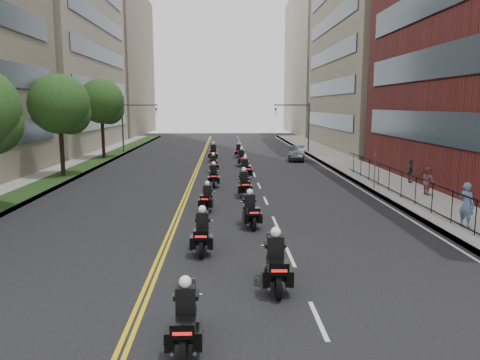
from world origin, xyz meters
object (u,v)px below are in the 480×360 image
object	(u,v)px
motorcycle_3	(250,212)
motorcycle_9	(242,159)
motorcycle_6	(214,177)
motorcycle_11	(238,152)
motorcycle_7	(245,170)
motorcycle_8	(213,165)
motorcycle_5	(244,185)
pedestrian_a	(467,205)
motorcycle_1	(276,265)
parked_sedan	(297,153)
pedestrian_c	(410,171)
pedestrian_b	(428,181)
motorcycle_2	(202,234)
motorcycle_4	(207,199)
motorcycle_0	(185,321)
motorcycle_10	(213,154)

from	to	relation	value
motorcycle_3	motorcycle_9	bearing A→B (deg)	81.45
motorcycle_6	motorcycle_11	bearing A→B (deg)	81.77
motorcycle_7	motorcycle_8	distance (m)	4.17
motorcycle_9	motorcycle_5	bearing A→B (deg)	-96.54
motorcycle_8	pedestrian_a	xyz separation A→B (m)	(11.31, -18.09, 0.50)
motorcycle_1	parked_sedan	distance (m)	32.86
parked_sedan	pedestrian_c	world-z (taller)	pedestrian_c
motorcycle_9	pedestrian_c	bearing A→B (deg)	-47.39
motorcycle_3	pedestrian_b	size ratio (longest dim) A/B	1.39
motorcycle_2	motorcycle_9	bearing A→B (deg)	84.90
motorcycle_2	motorcycle_4	xyz separation A→B (m)	(-0.07, 6.94, -0.08)
motorcycle_2	pedestrian_a	bearing A→B (deg)	13.73
motorcycle_7	motorcycle_2	bearing A→B (deg)	-105.79
motorcycle_0	motorcycle_3	bearing A→B (deg)	78.56
motorcycle_2	motorcycle_10	distance (m)	28.43
motorcycle_7	motorcycle_9	xyz separation A→B (m)	(-0.01, 7.10, -0.01)
pedestrian_c	motorcycle_4	bearing A→B (deg)	146.81
motorcycle_2	motorcycle_8	size ratio (longest dim) A/B	1.09
motorcycle_6	pedestrian_c	xyz separation A→B (m)	(13.36, 0.22, 0.28)
motorcycle_5	pedestrian_b	distance (m)	10.87
motorcycle_0	motorcycle_4	xyz separation A→B (m)	(-0.00, 13.89, -0.05)
motorcycle_6	motorcycle_11	xyz separation A→B (m)	(2.19, 17.33, -0.03)
motorcycle_7	parked_sedan	xyz separation A→B (m)	(5.59, 11.46, 0.03)
motorcycle_4	parked_sedan	world-z (taller)	motorcycle_4
motorcycle_4	motorcycle_2	bearing A→B (deg)	-82.42
motorcycle_9	pedestrian_b	distance (m)	17.80
motorcycle_10	pedestrian_a	xyz separation A→B (m)	(11.49, -25.77, 0.39)
motorcycle_2	motorcycle_9	size ratio (longest dim) A/B	1.02
motorcycle_8	motorcycle_11	xyz separation A→B (m)	(2.35, 10.68, 0.00)
motorcycle_5	motorcycle_9	bearing A→B (deg)	85.45
motorcycle_4	pedestrian_a	bearing A→B (deg)	-13.64
motorcycle_0	motorcycle_9	bearing A→B (deg)	85.03
motorcycle_0	motorcycle_9	world-z (taller)	motorcycle_9
motorcycle_5	motorcycle_8	distance (m)	10.33
motorcycle_8	pedestrian_b	distance (m)	16.75
pedestrian_b	motorcycle_9	bearing A→B (deg)	30.76
motorcycle_5	motorcycle_10	world-z (taller)	motorcycle_10
motorcycle_9	motorcycle_10	bearing A→B (deg)	118.09
motorcycle_4	motorcycle_9	world-z (taller)	motorcycle_9
motorcycle_9	pedestrian_c	xyz separation A→B (m)	(11.10, -10.14, 0.27)
motorcycle_6	parked_sedan	world-z (taller)	motorcycle_6
motorcycle_2	motorcycle_11	size ratio (longest dim) A/B	1.09
motorcycle_10	pedestrian_a	bearing A→B (deg)	-64.26
pedestrian_c	motorcycle_2	bearing A→B (deg)	164.96
motorcycle_6	motorcycle_9	size ratio (longest dim) A/B	0.99
motorcycle_4	pedestrian_c	xyz separation A→B (m)	(13.55, 7.38, 0.34)
motorcycle_8	motorcycle_10	world-z (taller)	motorcycle_10
motorcycle_10	motorcycle_0	bearing A→B (deg)	-88.05
motorcycle_9	motorcycle_10	world-z (taller)	motorcycle_10
motorcycle_3	motorcycle_4	bearing A→B (deg)	114.25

